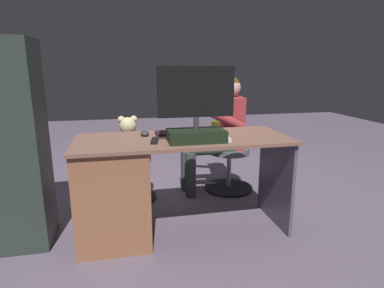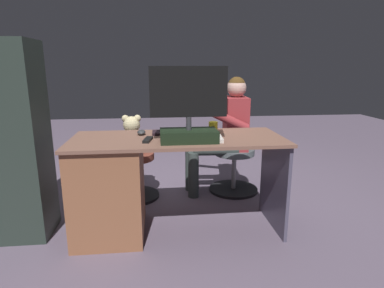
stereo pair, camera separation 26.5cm
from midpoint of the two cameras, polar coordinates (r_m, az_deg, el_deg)
ground_plane at (r=2.86m, az=-0.20°, el=-11.17°), size 10.00×10.00×0.00m
desk at (r=2.35m, az=-9.01°, el=-7.06°), size 1.50×0.61×0.71m
monitor at (r=2.12m, az=3.00°, el=4.61°), size 0.51×0.21×0.49m
keyboard at (r=2.40m, az=1.13°, el=2.06°), size 0.42×0.14×0.02m
computer_mouse at (r=2.37m, az=-5.81°, el=2.04°), size 0.06×0.10×0.04m
cup at (r=2.43m, az=6.90°, el=2.90°), size 0.07×0.07×0.09m
tv_remote at (r=2.17m, az=-4.39°, el=0.73°), size 0.07×0.16×0.02m
notebook_binder at (r=2.24m, az=5.75°, el=1.24°), size 0.24×0.31×0.02m
office_chair_teddy at (r=3.01m, az=-7.82°, el=-4.85°), size 0.46×0.46×0.43m
teddy_bear at (r=2.93m, az=-8.03°, el=1.39°), size 0.25×0.25×0.35m
visitor_chair at (r=3.19m, az=9.84°, el=-4.00°), size 0.48×0.48×0.43m
person at (r=3.06m, az=8.43°, el=2.91°), size 0.58×0.49×1.11m
equipment_rack at (r=2.48m, az=-26.81°, el=0.15°), size 0.44×0.36×1.38m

